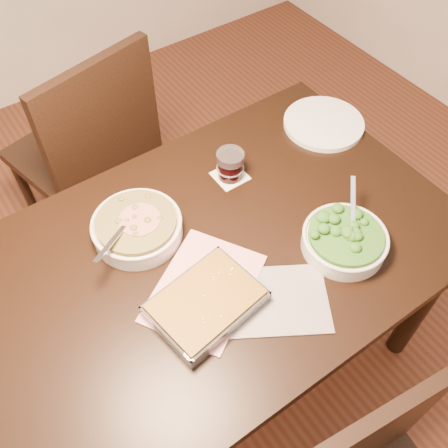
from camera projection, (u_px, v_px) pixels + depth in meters
The scene contains 11 objects.
ground at pixel (218, 357), 1.99m from camera, with size 4.00×4.00×0.00m, color #482214.
table at pixel (215, 268), 1.47m from camera, with size 1.40×0.90×0.75m.
magazine_a at pixel (204, 288), 1.32m from camera, with size 0.32×0.24×0.01m, color #C43853.
magazine_b at pixel (273, 300), 1.30m from camera, with size 0.29×0.21×0.01m, color #28272F.
coaster at pixel (230, 176), 1.57m from camera, with size 0.10×0.10×0.00m, color white.
stew_bowl at pixel (137, 227), 1.40m from camera, with size 0.26×0.26×0.10m.
broccoli_bowl at pixel (345, 240), 1.38m from camera, with size 0.24×0.24×0.09m.
baking_dish at pixel (206, 303), 1.27m from camera, with size 0.30×0.24×0.05m.
wine_tumbler at pixel (230, 164), 1.53m from camera, with size 0.08×0.08×0.09m.
dinner_plate at pixel (324, 123), 1.71m from camera, with size 0.27×0.27×0.02m, color white.
chair_far at pixel (91, 149), 1.93m from camera, with size 0.56×0.56×0.99m.
Camera 1 is at (-0.44, -0.67, 1.90)m, focal length 40.00 mm.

